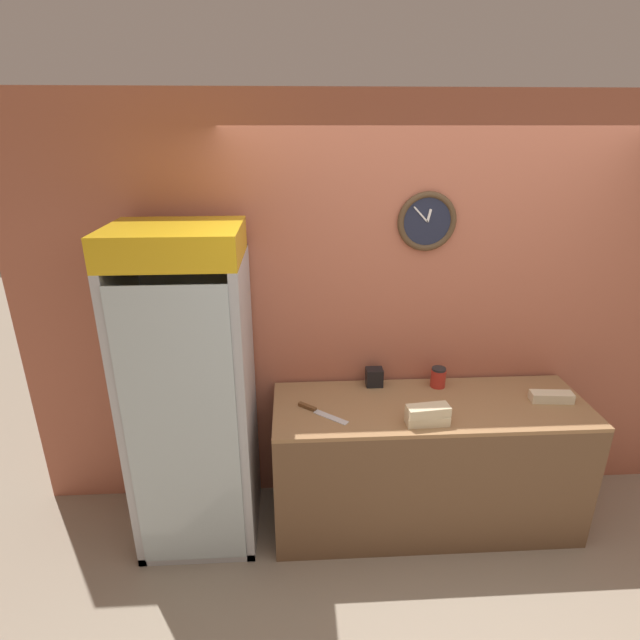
% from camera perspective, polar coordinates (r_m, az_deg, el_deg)
% --- Properties ---
extents(ground_plane, '(14.00, 14.00, 0.00)m').
position_cam_1_polar(ground_plane, '(3.17, 15.87, -31.67)').
color(ground_plane, gray).
extents(wall_back, '(5.20, 0.09, 2.70)m').
position_cam_1_polar(wall_back, '(3.35, 11.53, 0.88)').
color(wall_back, '#B7664C').
rests_on(wall_back, ground_plane).
extents(prep_counter, '(1.95, 0.66, 0.89)m').
position_cam_1_polar(prep_counter, '(3.46, 11.96, -15.69)').
color(prep_counter, brown).
rests_on(prep_counter, ground_plane).
extents(beverage_cooler, '(0.71, 0.66, 2.01)m').
position_cam_1_polar(beverage_cooler, '(3.11, -14.45, -6.25)').
color(beverage_cooler, '#B2B7BC').
rests_on(beverage_cooler, ground_plane).
extents(sandwich_stack_bottom, '(0.25, 0.11, 0.06)m').
position_cam_1_polar(sandwich_stack_bottom, '(3.00, 12.16, -11.05)').
color(sandwich_stack_bottom, beige).
rests_on(sandwich_stack_bottom, prep_counter).
extents(sandwich_stack_middle, '(0.26, 0.12, 0.06)m').
position_cam_1_polar(sandwich_stack_middle, '(2.97, 12.25, -10.09)').
color(sandwich_stack_middle, beige).
rests_on(sandwich_stack_middle, sandwich_stack_bottom).
extents(sandwich_flat_left, '(0.26, 0.11, 0.06)m').
position_cam_1_polar(sandwich_flat_left, '(3.47, 24.93, -7.96)').
color(sandwich_flat_left, beige).
rests_on(sandwich_flat_left, prep_counter).
extents(chefs_knife, '(0.30, 0.25, 0.02)m').
position_cam_1_polar(chefs_knife, '(3.06, -0.51, -10.29)').
color(chefs_knife, silver).
rests_on(chefs_knife, prep_counter).
extents(condiment_jar, '(0.10, 0.10, 0.13)m').
position_cam_1_polar(condiment_jar, '(3.39, 13.36, -6.39)').
color(condiment_jar, '#B72D23').
rests_on(condiment_jar, prep_counter).
extents(napkin_dispenser, '(0.11, 0.09, 0.12)m').
position_cam_1_polar(napkin_dispenser, '(3.34, 6.22, -6.51)').
color(napkin_dispenser, black).
rests_on(napkin_dispenser, prep_counter).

